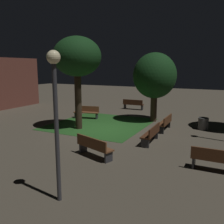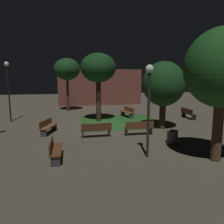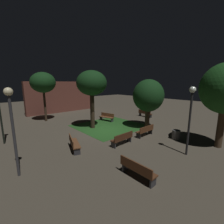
{
  "view_description": "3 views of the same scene",
  "coord_description": "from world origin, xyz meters",
  "px_view_note": "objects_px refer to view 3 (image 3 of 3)",
  "views": [
    {
      "loc": [
        -12.58,
        -6.62,
        3.72
      ],
      "look_at": [
        -0.63,
        -0.69,
        1.23
      ],
      "focal_mm": 39.27,
      "sensor_mm": 36.0,
      "label": 1
    },
    {
      "loc": [
        -2.85,
        -15.74,
        3.63
      ],
      "look_at": [
        0.13,
        -0.68,
        1.09
      ],
      "focal_mm": 34.83,
      "sensor_mm": 36.0,
      "label": 2
    },
    {
      "loc": [
        -8.55,
        -10.21,
        4.33
      ],
      "look_at": [
        0.91,
        0.41,
        1.55
      ],
      "focal_mm": 24.26,
      "sensor_mm": 36.0,
      "label": 3
    }
  ],
  "objects_px": {
    "bench_near_trees": "(145,131)",
    "tree_near_wall": "(43,83)",
    "bench_back_row": "(74,143)",
    "bench_corner": "(145,113)",
    "bench_by_lamp": "(107,117)",
    "lamp_post_path_center": "(191,109)",
    "tree_left_canopy": "(148,96)",
    "lamp_post_plaza_east": "(12,117)",
    "tree_back_right": "(92,84)",
    "bench_path_side": "(137,169)",
    "trash_bin": "(176,135)",
    "bench_front_left": "(122,138)"
  },
  "relations": [
    {
      "from": "bench_back_row",
      "to": "bench_near_trees",
      "type": "bearing_deg",
      "value": -15.5
    },
    {
      "from": "tree_left_canopy",
      "to": "lamp_post_path_center",
      "type": "xyz_separation_m",
      "value": [
        -2.93,
        -4.98,
        -0.25
      ]
    },
    {
      "from": "bench_by_lamp",
      "to": "lamp_post_plaza_east",
      "type": "bearing_deg",
      "value": -151.75
    },
    {
      "from": "bench_path_side",
      "to": "bench_back_row",
      "type": "distance_m",
      "value": 4.72
    },
    {
      "from": "bench_by_lamp",
      "to": "lamp_post_path_center",
      "type": "distance_m",
      "value": 10.04
    },
    {
      "from": "bench_by_lamp",
      "to": "tree_back_right",
      "type": "height_order",
      "value": "tree_back_right"
    },
    {
      "from": "bench_by_lamp",
      "to": "tree_back_right",
      "type": "relative_size",
      "value": 0.34
    },
    {
      "from": "lamp_post_path_center",
      "to": "trash_bin",
      "type": "xyz_separation_m",
      "value": [
        2.04,
        1.64,
        -2.48
      ]
    },
    {
      "from": "bench_by_lamp",
      "to": "bench_corner",
      "type": "height_order",
      "value": "same"
    },
    {
      "from": "tree_near_wall",
      "to": "bench_corner",
      "type": "bearing_deg",
      "value": -31.69
    },
    {
      "from": "bench_path_side",
      "to": "trash_bin",
      "type": "relative_size",
      "value": 2.51
    },
    {
      "from": "bench_back_row",
      "to": "bench_corner",
      "type": "relative_size",
      "value": 1.03
    },
    {
      "from": "bench_back_row",
      "to": "trash_bin",
      "type": "relative_size",
      "value": 2.59
    },
    {
      "from": "bench_back_row",
      "to": "bench_path_side",
      "type": "bearing_deg",
      "value": -81.44
    },
    {
      "from": "bench_near_trees",
      "to": "lamp_post_plaza_east",
      "type": "xyz_separation_m",
      "value": [
        -8.88,
        0.74,
        2.36
      ]
    },
    {
      "from": "tree_left_canopy",
      "to": "lamp_post_path_center",
      "type": "bearing_deg",
      "value": -120.46
    },
    {
      "from": "tree_near_wall",
      "to": "lamp_post_plaza_east",
      "type": "distance_m",
      "value": 10.96
    },
    {
      "from": "tree_back_right",
      "to": "lamp_post_path_center",
      "type": "distance_m",
      "value": 8.6
    },
    {
      "from": "bench_front_left",
      "to": "bench_path_side",
      "type": "height_order",
      "value": "same"
    },
    {
      "from": "bench_near_trees",
      "to": "bench_by_lamp",
      "type": "height_order",
      "value": "same"
    },
    {
      "from": "bench_near_trees",
      "to": "lamp_post_plaza_east",
      "type": "bearing_deg",
      "value": 175.21
    },
    {
      "from": "bench_front_left",
      "to": "bench_corner",
      "type": "xyz_separation_m",
      "value": [
        8.51,
        4.32,
        0.0
      ]
    },
    {
      "from": "tree_near_wall",
      "to": "lamp_post_path_center",
      "type": "relative_size",
      "value": 1.32
    },
    {
      "from": "bench_by_lamp",
      "to": "lamp_post_plaza_east",
      "type": "distance_m",
      "value": 11.36
    },
    {
      "from": "bench_near_trees",
      "to": "lamp_post_plaza_east",
      "type": "distance_m",
      "value": 9.22
    },
    {
      "from": "tree_left_canopy",
      "to": "tree_near_wall",
      "type": "bearing_deg",
      "value": 125.01
    },
    {
      "from": "tree_near_wall",
      "to": "tree_left_canopy",
      "type": "relative_size",
      "value": 1.18
    },
    {
      "from": "tree_left_canopy",
      "to": "lamp_post_path_center",
      "type": "relative_size",
      "value": 1.13
    },
    {
      "from": "bench_front_left",
      "to": "lamp_post_plaza_east",
      "type": "relative_size",
      "value": 0.44
    },
    {
      "from": "bench_front_left",
      "to": "bench_back_row",
      "type": "relative_size",
      "value": 0.97
    },
    {
      "from": "bench_by_lamp",
      "to": "bench_front_left",
      "type": "bearing_deg",
      "value": -120.78
    },
    {
      "from": "lamp_post_path_center",
      "to": "bench_path_side",
      "type": "bearing_deg",
      "value": 173.02
    },
    {
      "from": "trash_bin",
      "to": "lamp_post_plaza_east",
      "type": "bearing_deg",
      "value": 164.99
    },
    {
      "from": "bench_by_lamp",
      "to": "trash_bin",
      "type": "relative_size",
      "value": 2.59
    },
    {
      "from": "tree_back_right",
      "to": "tree_near_wall",
      "type": "bearing_deg",
      "value": 112.95
    },
    {
      "from": "bench_corner",
      "to": "bench_front_left",
      "type": "bearing_deg",
      "value": -153.07
    },
    {
      "from": "bench_path_side",
      "to": "lamp_post_path_center",
      "type": "height_order",
      "value": "lamp_post_path_center"
    },
    {
      "from": "bench_back_row",
      "to": "lamp_post_path_center",
      "type": "bearing_deg",
      "value": -47.05
    },
    {
      "from": "tree_near_wall",
      "to": "lamp_post_plaza_east",
      "type": "bearing_deg",
      "value": -114.78
    },
    {
      "from": "tree_left_canopy",
      "to": "lamp_post_plaza_east",
      "type": "xyz_separation_m",
      "value": [
        -11.02,
        -0.63,
        -0.24
      ]
    },
    {
      "from": "bench_front_left",
      "to": "lamp_post_plaza_east",
      "type": "height_order",
      "value": "lamp_post_plaza_east"
    },
    {
      "from": "bench_path_side",
      "to": "tree_left_canopy",
      "type": "distance_m",
      "value": 8.74
    },
    {
      "from": "bench_near_trees",
      "to": "tree_near_wall",
      "type": "bearing_deg",
      "value": 112.2
    },
    {
      "from": "lamp_post_path_center",
      "to": "lamp_post_plaza_east",
      "type": "distance_m",
      "value": 9.19
    },
    {
      "from": "lamp_post_path_center",
      "to": "lamp_post_plaza_east",
      "type": "height_order",
      "value": "lamp_post_plaza_east"
    },
    {
      "from": "bench_corner",
      "to": "lamp_post_path_center",
      "type": "height_order",
      "value": "lamp_post_path_center"
    },
    {
      "from": "bench_by_lamp",
      "to": "bench_back_row",
      "type": "distance_m",
      "value": 7.88
    },
    {
      "from": "lamp_post_path_center",
      "to": "trash_bin",
      "type": "relative_size",
      "value": 5.74
    },
    {
      "from": "bench_by_lamp",
      "to": "lamp_post_plaza_east",
      "type": "relative_size",
      "value": 0.45
    },
    {
      "from": "bench_front_left",
      "to": "tree_near_wall",
      "type": "xyz_separation_m",
      "value": [
        -1.66,
        10.6,
        3.82
      ]
    }
  ]
}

